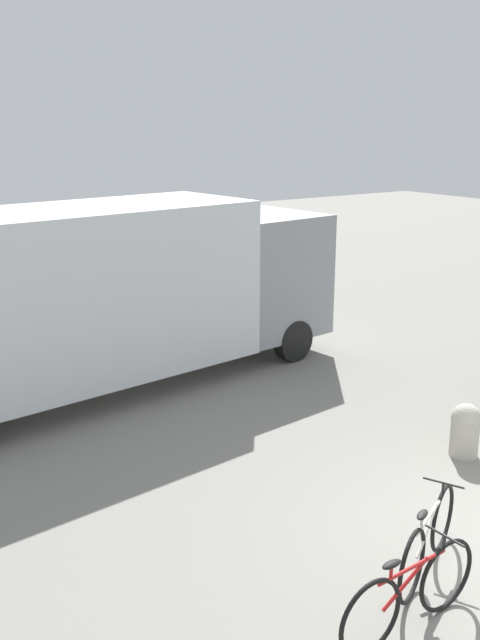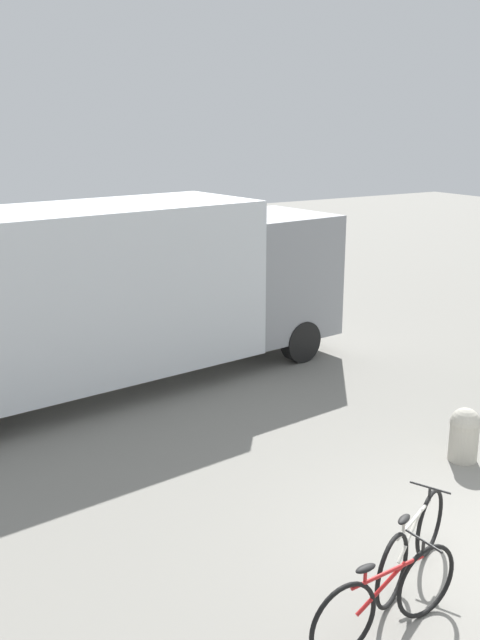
{
  "view_description": "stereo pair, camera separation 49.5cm",
  "coord_description": "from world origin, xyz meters",
  "px_view_note": "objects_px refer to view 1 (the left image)",
  "views": [
    {
      "loc": [
        -6.44,
        -3.93,
        4.54
      ],
      "look_at": [
        -0.69,
        4.56,
        1.66
      ],
      "focal_mm": 40.0,
      "sensor_mm": 36.0,
      "label": 1
    },
    {
      "loc": [
        -6.02,
        -4.2,
        4.54
      ],
      "look_at": [
        -0.69,
        4.56,
        1.66
      ],
      "focal_mm": 40.0,
      "sensor_mm": 36.0,
      "label": 2
    }
  ],
  "objects_px": {
    "delivery_truck": "(96,293)",
    "bicycle_middle": "(428,539)",
    "bicycle_near": "(410,594)",
    "bollard_near_bench": "(465,428)"
  },
  "relations": [
    {
      "from": "delivery_truck",
      "to": "bollard_near_bench",
      "type": "relative_size",
      "value": 12.33
    },
    {
      "from": "bicycle_middle",
      "to": "bollard_near_bench",
      "type": "xyz_separation_m",
      "value": [
        2.52,
        1.57,
        0.01
      ]
    },
    {
      "from": "delivery_truck",
      "to": "bicycle_middle",
      "type": "relative_size",
      "value": 5.79
    },
    {
      "from": "bicycle_near",
      "to": "bollard_near_bench",
      "type": "distance_m",
      "value": 3.93
    },
    {
      "from": "delivery_truck",
      "to": "bollard_near_bench",
      "type": "distance_m",
      "value": 6.24
    },
    {
      "from": "bicycle_near",
      "to": "bollard_near_bench",
      "type": "height_order",
      "value": "bicycle_near"
    },
    {
      "from": "bicycle_near",
      "to": "bicycle_middle",
      "type": "bearing_deg",
      "value": 30.21
    },
    {
      "from": "bicycle_near",
      "to": "bicycle_middle",
      "type": "relative_size",
      "value": 1.09
    },
    {
      "from": "delivery_truck",
      "to": "bicycle_near",
      "type": "bearing_deg",
      "value": -96.99
    },
    {
      "from": "bollard_near_bench",
      "to": "delivery_truck",
      "type": "bearing_deg",
      "value": 121.9
    }
  ]
}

